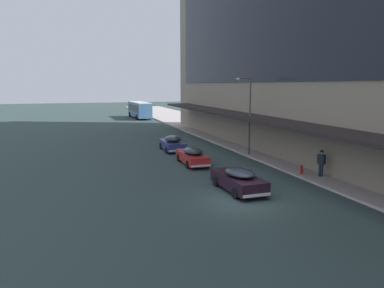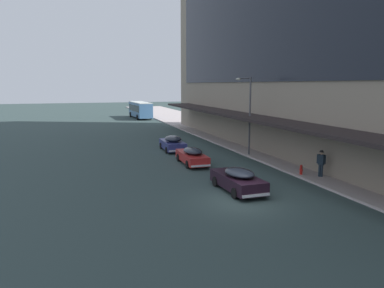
# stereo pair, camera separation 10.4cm
# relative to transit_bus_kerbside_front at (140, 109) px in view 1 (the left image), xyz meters

# --- Properties ---
(ground) EXTENTS (240.00, 240.00, 0.00)m
(ground) POSITION_rel_transit_bus_kerbside_front_xyz_m (-3.74, -53.67, -1.79)
(ground) COLOR #2E3F3E
(transit_bus_kerbside_front) EXTENTS (3.05, 10.41, 3.11)m
(transit_bus_kerbside_front) POSITION_rel_transit_bus_kerbside_front_xyz_m (0.00, 0.00, 0.00)
(transit_bus_kerbside_front) COLOR #3F6894
(transit_bus_kerbside_front) RESTS_ON ground
(sedan_lead_mid) EXTENTS (2.04, 4.80, 1.46)m
(sedan_lead_mid) POSITION_rel_transit_bus_kerbside_front_xyz_m (-3.15, -51.64, -1.06)
(sedan_lead_mid) COLOR black
(sedan_lead_mid) RESTS_ON ground
(sedan_oncoming_front) EXTENTS (2.05, 4.60, 1.52)m
(sedan_oncoming_front) POSITION_rel_transit_bus_kerbside_front_xyz_m (-3.30, -36.71, -1.04)
(sedan_oncoming_front) COLOR navy
(sedan_oncoming_front) RESTS_ON ground
(sedan_lead_near) EXTENTS (1.85, 4.99, 1.40)m
(sedan_lead_near) POSITION_rel_transit_bus_kerbside_front_xyz_m (-3.43, -43.34, -1.09)
(sedan_lead_near) COLOR #AA2222
(sedan_lead_near) RESTS_ON ground
(pedestrian_at_kerb) EXTENTS (0.43, 0.52, 1.86)m
(pedestrian_at_kerb) POSITION_rel_transit_bus_kerbside_front_xyz_m (3.61, -50.59, -0.61)
(pedestrian_at_kerb) COLOR #1E2C39
(pedestrian_at_kerb) RESTS_ON sidewalk_kerb
(street_lamp) EXTENTS (1.50, 0.28, 6.97)m
(street_lamp) POSITION_rel_transit_bus_kerbside_front_xyz_m (2.45, -41.52, 2.41)
(street_lamp) COLOR #4C4C51
(street_lamp) RESTS_ON sidewalk_kerb
(fire_hydrant) EXTENTS (0.20, 0.40, 0.70)m
(fire_hydrant) POSITION_rel_transit_bus_kerbside_front_xyz_m (2.69, -49.64, -1.30)
(fire_hydrant) COLOR red
(fire_hydrant) RESTS_ON sidewalk_kerb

